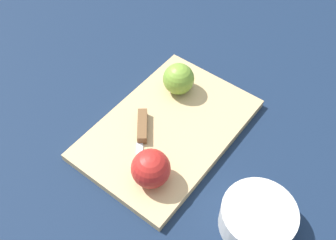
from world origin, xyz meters
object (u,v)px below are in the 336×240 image
Objects in this scene: apple_half_left at (179,79)px; apple_half_right at (151,168)px; knife at (142,130)px; bowl at (258,217)px.

apple_half_left is 0.94× the size of apple_half_right.
apple_half_left is at bearing 146.57° from knife.
apple_half_right is 0.56× the size of bowl.
apple_half_right is 0.19m from bowl.
knife is (-0.07, -0.07, -0.03)m from apple_half_right.
bowl is at bearing -96.60° from apple_half_left.
knife is (0.13, 0.00, -0.02)m from apple_half_left.
bowl is at bearing 45.96° from knife.
apple_half_left is at bearing -124.37° from bowl.
apple_half_left is 0.13m from knife.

